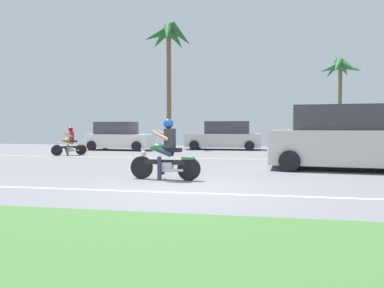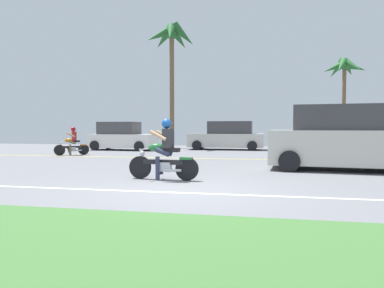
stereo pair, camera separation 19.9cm
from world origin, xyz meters
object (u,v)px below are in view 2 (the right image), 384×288
object	(u,v)px
suv_nearby	(346,139)
motorcyclist_distant	(72,143)
palm_tree_0	(345,72)
parked_car_1	(227,137)
parked_car_2	(341,138)
parked_car_0	(122,137)
motorcyclist	(164,154)
palm_tree_1	(172,43)

from	to	relation	value
suv_nearby	motorcyclist_distant	world-z (taller)	suv_nearby
palm_tree_0	parked_car_1	bearing A→B (deg)	-161.06
palm_tree_0	parked_car_2	bearing A→B (deg)	-104.28
parked_car_1	palm_tree_0	bearing A→B (deg)	18.94
suv_nearby	parked_car_0	distance (m)	13.24
parked_car_0	motorcyclist	bearing A→B (deg)	-62.73
palm_tree_1	palm_tree_0	bearing A→B (deg)	8.13
parked_car_1	palm_tree_1	size ratio (longest dim) A/B	0.56
motorcyclist	parked_car_2	bearing A→B (deg)	60.67
suv_nearby	palm_tree_0	distance (m)	12.68
parked_car_2	palm_tree_1	distance (m)	11.69
parked_car_1	parked_car_0	bearing A→B (deg)	-165.68
suv_nearby	parked_car_1	distance (m)	10.48
parked_car_2	motorcyclist_distant	world-z (taller)	parked_car_2
parked_car_0	palm_tree_1	xyz separation A→B (m)	(2.41, 2.44, 5.90)
motorcyclist	parked_car_0	size ratio (longest dim) A/B	0.47
parked_car_1	motorcyclist_distant	xyz separation A→B (m)	(-6.88, -5.69, -0.21)
parked_car_0	palm_tree_0	bearing A→B (deg)	16.84
palm_tree_0	motorcyclist_distant	xyz separation A→B (m)	(-13.94, -8.11, -4.22)
palm_tree_0	motorcyclist_distant	bearing A→B (deg)	-149.80
palm_tree_1	suv_nearby	bearing A→B (deg)	-51.34
parked_car_0	motorcyclist_distant	size ratio (longest dim) A/B	2.90
motorcyclist	parked_car_0	xyz separation A→B (m)	(-5.63, 10.92, 0.11)
parked_car_0	palm_tree_0	xyz separation A→B (m)	(13.12, 3.97, 4.03)
suv_nearby	palm_tree_1	distance (m)	14.37
suv_nearby	parked_car_0	size ratio (longest dim) A/B	1.24
parked_car_2	motorcyclist	bearing A→B (deg)	-119.33
suv_nearby	parked_car_1	xyz separation A→B (m)	(-4.59, 9.41, -0.19)
motorcyclist	suv_nearby	xyz separation A→B (m)	(5.03, 3.05, 0.32)
suv_nearby	palm_tree_0	xyz separation A→B (m)	(2.47, 11.84, 3.82)
palm_tree_0	palm_tree_1	bearing A→B (deg)	-171.87
suv_nearby	motorcyclist	bearing A→B (deg)	-148.74
suv_nearby	palm_tree_1	bearing A→B (deg)	128.66
parked_car_1	parked_car_2	xyz separation A→B (m)	(6.34, -0.42, -0.04)
parked_car_1	palm_tree_1	xyz separation A→B (m)	(-3.65, 0.89, 5.88)
parked_car_2	palm_tree_0	size ratio (longest dim) A/B	0.76
parked_car_0	parked_car_1	world-z (taller)	parked_car_1
palm_tree_1	motorcyclist_distant	bearing A→B (deg)	-116.14
parked_car_1	motorcyclist_distant	distance (m)	8.93
motorcyclist	palm_tree_1	size ratio (longest dim) A/B	0.23
suv_nearby	parked_car_1	world-z (taller)	suv_nearby
parked_car_1	motorcyclist_distant	size ratio (longest dim) A/B	3.32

